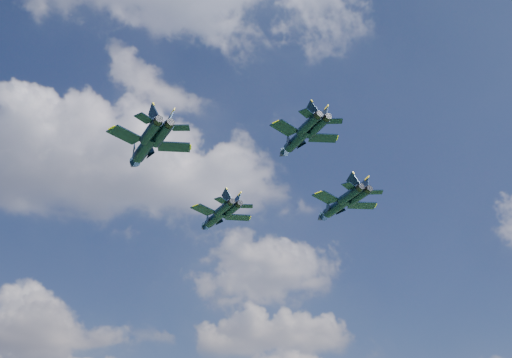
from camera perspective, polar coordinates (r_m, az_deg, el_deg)
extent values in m
cylinder|color=black|center=(121.56, -3.55, -3.42)|extent=(4.98, 8.88, 1.77)
cone|color=black|center=(126.33, -4.68, -4.34)|extent=(2.51, 3.00, 1.67)
ellipsoid|color=brown|center=(124.48, -4.20, -3.72)|extent=(1.95, 2.97, 0.81)
cube|color=black|center=(118.59, -4.67, -2.74)|extent=(5.03, 4.99, 0.18)
cube|color=black|center=(121.39, -1.63, -3.43)|extent=(4.53, 2.57, 0.18)
cube|color=black|center=(114.67, -3.12, -1.90)|extent=(2.65, 2.76, 0.14)
cube|color=black|center=(116.76, -0.87, -2.43)|extent=(2.50, 1.71, 0.14)
cube|color=black|center=(116.48, -2.63, -1.59)|extent=(1.75, 2.46, 2.96)
cube|color=black|center=(117.36, -1.68, -1.81)|extent=(1.58, 2.92, 2.96)
cylinder|color=black|center=(102.10, -9.81, 2.80)|extent=(5.24, 9.91, 1.97)
cone|color=black|center=(107.45, -10.88, 1.27)|extent=(2.72, 3.31, 1.86)
ellipsoid|color=brown|center=(105.42, -10.41, 2.20)|extent=(2.08, 3.30, 0.90)
cube|color=black|center=(99.40, -11.56, 3.86)|extent=(5.63, 5.48, 0.20)
cube|color=black|center=(101.31, -7.32, 2.86)|extent=(5.11, 3.00, 0.20)
cube|color=black|center=(94.86, -9.91, 5.35)|extent=(2.97, 3.05, 0.15)
cube|color=black|center=(96.30, -6.71, 4.55)|extent=(2.82, 1.98, 0.15)
cube|color=black|center=(96.77, -9.08, 5.63)|extent=(1.86, 2.79, 3.29)
cube|color=black|center=(97.37, -7.74, 5.30)|extent=(1.73, 3.25, 3.29)
cylinder|color=black|center=(115.31, 7.29, -2.39)|extent=(4.83, 9.41, 1.86)
cone|color=black|center=(119.88, 5.74, -3.48)|extent=(2.55, 3.12, 1.76)
ellipsoid|color=brown|center=(118.13, 6.38, -2.77)|extent=(1.93, 3.13, 0.85)
cube|color=black|center=(111.88, 6.26, -1.64)|extent=(5.36, 5.16, 0.19)
cube|color=black|center=(115.74, 9.40, -2.33)|extent=(4.89, 2.92, 0.19)
cube|color=black|center=(108.33, 8.25, -0.61)|extent=(2.83, 2.88, 0.14)
cube|color=black|center=(111.22, 10.56, -1.15)|extent=(2.69, 1.91, 0.14)
cube|color=black|center=(110.39, 8.64, -0.27)|extent=(1.72, 2.67, 3.12)
cube|color=black|center=(111.60, 9.61, -0.50)|extent=(1.62, 3.08, 3.12)
cylinder|color=black|center=(94.19, 3.78, 3.60)|extent=(4.04, 8.00, 1.58)
cone|color=black|center=(98.03, 2.33, 2.22)|extent=(2.15, 2.64, 1.49)
ellipsoid|color=brown|center=(96.60, 2.93, 3.05)|extent=(1.62, 2.66, 0.72)
cube|color=black|center=(91.55, 2.58, 4.55)|extent=(4.55, 4.37, 0.16)
cube|color=black|center=(94.32, 5.98, 3.65)|extent=(4.16, 2.51, 0.16)
cube|color=black|center=(88.52, 4.51, 5.85)|extent=(2.40, 2.44, 0.12)
cube|color=black|center=(90.59, 7.03, 5.13)|extent=(2.29, 1.64, 0.12)
cube|color=black|center=(90.27, 4.99, 6.08)|extent=(1.44, 2.27, 2.64)
cube|color=black|center=(91.13, 6.04, 5.78)|extent=(1.37, 2.62, 2.64)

